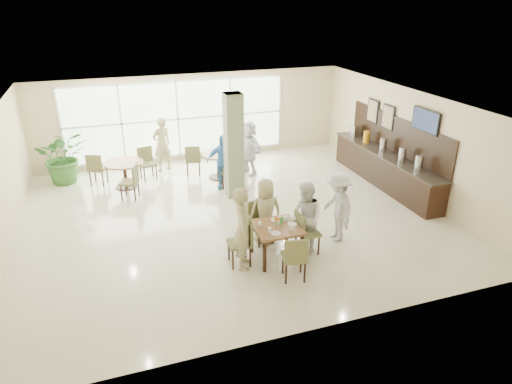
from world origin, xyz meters
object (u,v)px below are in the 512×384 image
object	(u,v)px
teen_standing	(338,207)
main_table	(276,231)
round_table_left	(124,168)
round_table_right	(218,160)
teen_left	(243,228)
adult_a	(223,162)
adult_standing	(162,144)
potted_plant	(63,157)
adult_b	(248,148)
teen_right	(306,218)
buffet_counter	(385,166)
teen_far	(265,211)

from	to	relation	value
teen_standing	main_table	bearing A→B (deg)	-77.39
round_table_left	round_table_right	bearing A→B (deg)	-3.07
teen_left	adult_a	xyz separation A→B (m)	(0.68, 4.06, -0.08)
adult_a	adult_standing	distance (m)	2.41
teen_standing	adult_standing	bearing A→B (deg)	-151.26
potted_plant	adult_b	xyz separation A→B (m)	(5.26, -1.06, 0.04)
teen_right	teen_standing	bearing A→B (deg)	99.23
adult_standing	adult_b	bearing A→B (deg)	132.78
buffet_counter	teen_standing	world-z (taller)	buffet_counter
teen_far	adult_b	distance (m)	4.23
round_table_right	adult_b	xyz separation A→B (m)	(0.95, 0.04, 0.27)
main_table	teen_left	bearing A→B (deg)	-175.93
teen_right	adult_b	size ratio (longest dim) A/B	0.96
round_table_right	adult_a	size ratio (longest dim) A/B	0.65
adult_a	adult_standing	bearing A→B (deg)	146.25
main_table	adult_standing	xyz separation A→B (m)	(-1.44, 5.97, 0.19)
round_table_left	teen_left	distance (m)	5.39
teen_left	teen_far	distance (m)	1.11
main_table	adult_standing	distance (m)	6.15
potted_plant	teen_right	world-z (taller)	teen_right
round_table_left	adult_b	xyz separation A→B (m)	(3.65, -0.11, 0.25)
adult_a	adult_b	size ratio (longest dim) A/B	0.95
main_table	adult_a	bearing A→B (deg)	90.58
adult_standing	potted_plant	bearing A→B (deg)	-21.84
teen_left	teen_standing	size ratio (longest dim) A/B	1.07
buffet_counter	adult_a	size ratio (longest dim) A/B	3.02
main_table	round_table_right	size ratio (longest dim) A/B	0.94
teen_standing	adult_b	bearing A→B (deg)	-172.00
buffet_counter	teen_standing	bearing A→B (deg)	-139.75
potted_plant	adult_a	bearing A→B (deg)	-24.37
adult_a	teen_left	bearing A→B (deg)	-78.85
buffet_counter	teen_right	distance (m)	4.58
teen_standing	buffet_counter	bearing A→B (deg)	130.83
adult_b	adult_standing	xyz separation A→B (m)	(-2.43, 1.11, 0.03)
round_table_right	main_table	bearing A→B (deg)	-90.34
main_table	teen_right	bearing A→B (deg)	7.02
adult_standing	teen_far	bearing A→B (deg)	83.10
round_table_left	teen_far	world-z (taller)	teen_far
round_table_left	teen_right	size ratio (longest dim) A/B	0.70
buffet_counter	adult_b	world-z (taller)	buffet_counter
main_table	buffet_counter	world-z (taller)	buffet_counter
round_table_left	teen_standing	world-z (taller)	teen_standing
teen_far	adult_a	world-z (taller)	adult_a
teen_right	adult_b	xyz separation A→B (m)	(0.29, 4.78, 0.04)
teen_left	teen_right	world-z (taller)	teen_left
round_table_left	buffet_counter	bearing A→B (deg)	-17.50
buffet_counter	teen_left	bearing A→B (deg)	-151.48
teen_right	teen_standing	size ratio (longest dim) A/B	0.98
teen_far	adult_standing	bearing A→B (deg)	-72.45
round_table_left	potted_plant	world-z (taller)	potted_plant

